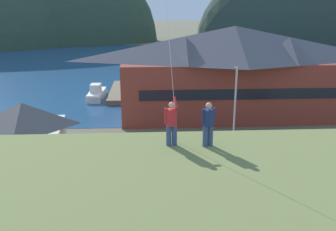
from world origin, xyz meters
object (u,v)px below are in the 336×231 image
object	(u,v)px
parked_car_back_row_right	(328,153)
moored_boat_wharfside	(97,94)
parked_car_corner_spot	(120,161)
person_kite_flyer	(172,122)
parked_car_front_row_red	(158,197)
parked_car_front_row_silver	(321,190)
storage_shed_near_lot	(25,135)
moored_boat_outer_mooring	(144,91)
person_companion	(208,123)
parked_car_lone_by_shed	(243,201)
parked_car_mid_row_center	(250,157)
parked_car_mid_row_near	(190,167)
parking_light_pole	(235,105)
harbor_lodge	(233,70)
parked_car_front_row_end	(74,215)
wharf_dock	(122,92)

from	to	relation	value
parked_car_back_row_right	moored_boat_wharfside	bearing A→B (deg)	133.02
parked_car_corner_spot	person_kite_flyer	xyz separation A→B (m)	(3.15, -12.74, 7.24)
parked_car_front_row_red	parked_car_front_row_silver	world-z (taller)	same
parked_car_corner_spot	person_kite_flyer	distance (m)	14.99
storage_shed_near_lot	moored_boat_outer_mooring	xyz separation A→B (m)	(9.15, 24.15, -2.10)
person_companion	person_kite_flyer	bearing A→B (deg)	173.30
parked_car_lone_by_shed	parked_car_mid_row_center	world-z (taller)	same
moored_boat_outer_mooring	parked_car_front_row_red	world-z (taller)	moored_boat_outer_mooring
moored_boat_wharfside	parked_car_lone_by_shed	size ratio (longest dim) A/B	1.41
moored_boat_wharfside	parked_car_mid_row_near	distance (m)	27.29
parked_car_corner_spot	parking_light_pole	xyz separation A→B (m)	(9.64, 3.65, 3.34)
harbor_lodge	parked_car_mid_row_near	xyz separation A→B (m)	(-6.77, -16.10, -4.43)
parked_car_mid_row_center	parked_car_back_row_right	bearing A→B (deg)	4.88
parked_car_front_row_end	parked_car_mid_row_near	xyz separation A→B (m)	(7.35, 6.12, 0.00)
harbor_lodge	wharf_dock	world-z (taller)	harbor_lodge
parked_car_lone_by_shed	parked_car_front_row_silver	size ratio (longest dim) A/B	1.02
wharf_dock	parked_car_corner_spot	world-z (taller)	parked_car_corner_spot
harbor_lodge	parked_car_back_row_right	size ratio (longest dim) A/B	6.20
parked_car_back_row_right	parked_car_mid_row_near	size ratio (longest dim) A/B	1.02
parked_car_front_row_red	person_companion	world-z (taller)	person_companion
parked_car_mid_row_center	person_kite_flyer	bearing A→B (deg)	-118.63
parked_car_mid_row_center	parked_car_corner_spot	distance (m)	10.20
person_kite_flyer	person_companion	world-z (taller)	person_kite_flyer
parked_car_corner_spot	parked_car_front_row_red	xyz separation A→B (m)	(2.77, -5.63, 0.00)
parked_car_lone_by_shed	parked_car_back_row_right	world-z (taller)	same
storage_shed_near_lot	moored_boat_wharfside	distance (m)	22.82
parked_car_front_row_silver	parked_car_corner_spot	bearing A→B (deg)	158.24
parked_car_front_row_end	parked_car_front_row_red	distance (m)	5.18
parked_car_front_row_silver	parking_light_pole	world-z (taller)	parking_light_pole
moored_boat_outer_mooring	parked_car_front_row_silver	world-z (taller)	moored_boat_outer_mooring
harbor_lodge	parked_car_mid_row_center	xyz separation A→B (m)	(-1.83, -14.63, -4.43)
parked_car_mid_row_center	parked_car_back_row_right	size ratio (longest dim) A/B	0.98
parked_car_front_row_red	person_kite_flyer	distance (m)	10.16
wharf_dock	moored_boat_wharfside	world-z (taller)	moored_boat_wharfside
parked_car_back_row_right	parked_car_front_row_end	bearing A→B (deg)	-156.68
parked_car_lone_by_shed	person_companion	distance (m)	10.28
moored_boat_outer_mooring	parked_car_corner_spot	bearing A→B (deg)	-93.91
parked_car_front_row_red	parked_car_mid_row_center	bearing A→B (deg)	38.01
parked_car_lone_by_shed	wharf_dock	bearing A→B (deg)	106.21
parked_car_mid_row_center	parked_car_front_row_silver	bearing A→B (deg)	-59.91
parked_car_front_row_end	parking_light_pole	world-z (taller)	parking_light_pole
parked_car_corner_spot	parked_car_mid_row_near	size ratio (longest dim) A/B	1.00
harbor_lodge	moored_boat_outer_mooring	bearing A→B (deg)	133.65
parked_car_corner_spot	parked_car_front_row_end	bearing A→B (deg)	-105.77
parked_car_front_row_red	parking_light_pole	world-z (taller)	parking_light_pole
parked_car_back_row_right	storage_shed_near_lot	bearing A→B (deg)	178.34
parked_car_front_row_end	storage_shed_near_lot	bearing A→B (deg)	120.96
parked_car_lone_by_shed	parked_car_corner_spot	world-z (taller)	same
storage_shed_near_lot	parked_car_mid_row_near	world-z (taller)	storage_shed_near_lot
person_companion	storage_shed_near_lot	bearing A→B (deg)	129.77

